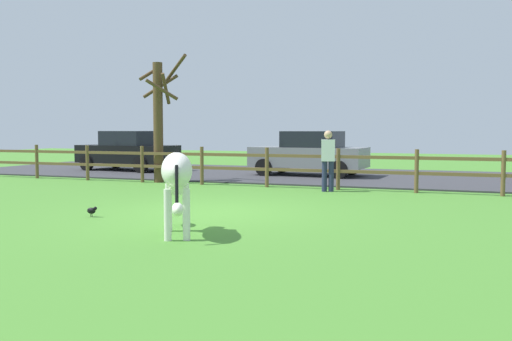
{
  "coord_description": "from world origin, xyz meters",
  "views": [
    {
      "loc": [
        4.81,
        -10.13,
        1.66
      ],
      "look_at": [
        0.45,
        1.45,
        0.75
      ],
      "focal_mm": 39.08,
      "sensor_mm": 36.0,
      "label": 1
    }
  ],
  "objects_px": {
    "crow_on_grass": "(92,210)",
    "parked_car_grey": "(310,153)",
    "bare_tree": "(159,116)",
    "parked_car_black": "(128,150)",
    "visitor_near_fence": "(328,158)",
    "zebra": "(177,176)"
  },
  "relations": [
    {
      "from": "visitor_near_fence",
      "to": "parked_car_grey",
      "type": "bearing_deg",
      "value": 111.17
    },
    {
      "from": "bare_tree",
      "to": "parked_car_black",
      "type": "relative_size",
      "value": 0.96
    },
    {
      "from": "bare_tree",
      "to": "crow_on_grass",
      "type": "relative_size",
      "value": 18.68
    },
    {
      "from": "crow_on_grass",
      "to": "parked_car_grey",
      "type": "bearing_deg",
      "value": 81.71
    },
    {
      "from": "crow_on_grass",
      "to": "parked_car_grey",
      "type": "xyz_separation_m",
      "value": [
        1.5,
        10.26,
        0.72
      ]
    },
    {
      "from": "zebra",
      "to": "parked_car_black",
      "type": "bearing_deg",
      "value": 126.67
    },
    {
      "from": "crow_on_grass",
      "to": "bare_tree",
      "type": "bearing_deg",
      "value": 110.01
    },
    {
      "from": "parked_car_grey",
      "to": "visitor_near_fence",
      "type": "relative_size",
      "value": 2.51
    },
    {
      "from": "zebra",
      "to": "parked_car_grey",
      "type": "relative_size",
      "value": 0.43
    },
    {
      "from": "bare_tree",
      "to": "visitor_near_fence",
      "type": "distance_m",
      "value": 5.78
    },
    {
      "from": "parked_car_grey",
      "to": "visitor_near_fence",
      "type": "xyz_separation_m",
      "value": [
        1.7,
        -4.39,
        0.06
      ]
    },
    {
      "from": "bare_tree",
      "to": "parked_car_grey",
      "type": "distance_m",
      "value": 5.48
    },
    {
      "from": "bare_tree",
      "to": "parked_car_black",
      "type": "distance_m",
      "value": 5.1
    },
    {
      "from": "bare_tree",
      "to": "parked_car_black",
      "type": "height_order",
      "value": "bare_tree"
    },
    {
      "from": "parked_car_black",
      "to": "zebra",
      "type": "bearing_deg",
      "value": -53.33
    },
    {
      "from": "zebra",
      "to": "parked_car_black",
      "type": "relative_size",
      "value": 0.42
    },
    {
      "from": "crow_on_grass",
      "to": "visitor_near_fence",
      "type": "distance_m",
      "value": 6.74
    },
    {
      "from": "parked_car_black",
      "to": "visitor_near_fence",
      "type": "xyz_separation_m",
      "value": [
        9.1,
        -4.26,
        0.06
      ]
    },
    {
      "from": "bare_tree",
      "to": "crow_on_grass",
      "type": "distance_m",
      "value": 7.33
    },
    {
      "from": "parked_car_grey",
      "to": "parked_car_black",
      "type": "relative_size",
      "value": 0.99
    },
    {
      "from": "bare_tree",
      "to": "parked_car_black",
      "type": "bearing_deg",
      "value": 134.87
    },
    {
      "from": "visitor_near_fence",
      "to": "parked_car_black",
      "type": "bearing_deg",
      "value": 154.89
    }
  ]
}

